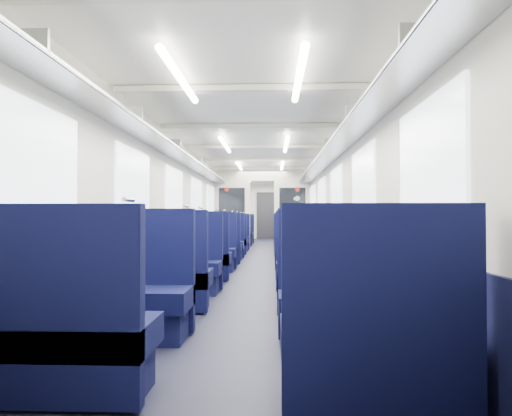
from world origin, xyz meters
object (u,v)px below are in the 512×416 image
at_px(seat_13, 298,248).
at_px(seat_22, 240,235).
at_px(seat_4, 163,279).
at_px(seat_1, 375,343).
at_px(seat_21, 289,236).
at_px(seat_23, 288,235).
at_px(seat_6, 184,267).
at_px(seat_19, 291,239).
at_px(seat_15, 295,244).
at_px(end_door, 265,216).
at_px(seat_17, 293,242).
at_px(seat_0, 60,338).
at_px(bulkhead, 262,207).
at_px(seat_2, 132,297).
at_px(seat_14, 223,245).
at_px(seat_10, 209,252).
at_px(seat_7, 314,268).
at_px(seat_8, 198,259).
at_px(seat_18, 232,239).
at_px(seat_9, 307,258).
at_px(seat_11, 302,253).
at_px(seat_20, 237,236).
at_px(seat_16, 228,242).
at_px(seat_3, 342,302).
at_px(seat_12, 217,248).
at_px(seat_5, 325,281).

height_order(seat_13, seat_22, same).
bearing_deg(seat_4, seat_1, -54.62).
height_order(seat_21, seat_23, same).
height_order(seat_6, seat_19, same).
distance_m(seat_4, seat_15, 6.08).
relative_size(end_door, seat_17, 1.85).
height_order(seat_0, seat_4, same).
height_order(seat_13, seat_21, same).
distance_m(bulkhead, seat_21, 2.02).
distance_m(seat_2, seat_14, 6.71).
bearing_deg(seat_19, end_door, 97.00).
relative_size(seat_10, seat_17, 1.00).
height_order(seat_7, seat_8, same).
distance_m(seat_15, seat_23, 5.40).
bearing_deg(seat_2, seat_18, 90.00).
bearing_deg(seat_18, seat_19, 0.03).
height_order(seat_9, seat_21, same).
bearing_deg(seat_13, seat_1, -90.00).
bearing_deg(seat_11, end_door, 94.13).
relative_size(seat_20, seat_23, 1.00).
bearing_deg(seat_10, end_door, 85.87).
height_order(seat_10, seat_16, same).
relative_size(bulkhead, seat_1, 2.59).
height_order(seat_1, seat_11, same).
distance_m(seat_8, seat_9, 1.67).
bearing_deg(seat_9, seat_13, 90.00).
bearing_deg(seat_9, seat_15, 90.00).
bearing_deg(seat_13, seat_14, 149.61).
height_order(seat_7, seat_18, same).
relative_size(seat_15, seat_18, 1.00).
height_order(seat_3, seat_11, same).
bearing_deg(seat_11, seat_6, -125.71).
bearing_deg(seat_14, seat_19, 56.50).
xyz_separation_m(seat_2, seat_10, (0.00, 4.48, 0.00)).
distance_m(seat_1, seat_20, 12.46).
relative_size(seat_0, seat_3, 1.00).
height_order(seat_17, seat_18, same).
bearing_deg(seat_6, seat_23, 80.69).
relative_size(seat_16, seat_17, 1.00).
relative_size(end_door, bulkhead, 0.71).
bearing_deg(seat_0, seat_12, 90.00).
height_order(seat_5, seat_8, same).
relative_size(seat_15, seat_22, 1.00).
bearing_deg(seat_16, seat_1, -79.74).
distance_m(seat_8, seat_22, 9.01).
bearing_deg(seat_10, seat_23, 78.01).
xyz_separation_m(seat_8, seat_18, (0.00, 5.93, 0.00)).
distance_m(seat_13, seat_21, 5.45).
height_order(seat_11, seat_19, same).
bearing_deg(seat_11, seat_21, 90.00).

